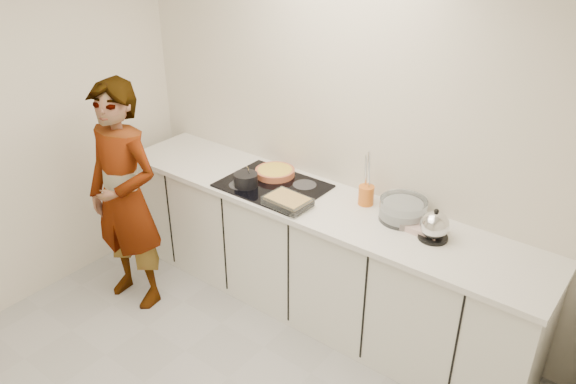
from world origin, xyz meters
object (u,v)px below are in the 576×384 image
Objects in this scene: saucepan at (246,180)px; baking_dish at (288,201)px; tart_dish at (275,172)px; cook at (125,198)px; mixing_bowl at (403,211)px; kettle at (434,226)px; hob at (273,186)px; utensil_crock at (366,195)px.

baking_dish is at bearing -5.98° from saucepan.
tart_dish is 0.17× the size of cook.
mixing_bowl is 0.27m from kettle.
utensil_crock reaches higher than hob.
saucepan is 0.12× the size of cook.
mixing_bowl is (1.09, 0.28, 0.00)m from saucepan.
hob is 0.96m from mixing_bowl.
baking_dish is (0.41, -0.04, -0.02)m from saucepan.
kettle reaches higher than tart_dish.
kettle is (1.20, 0.06, 0.08)m from hob.
saucepan reaches higher than mixing_bowl.
hob is 0.16m from tart_dish.
hob is 2.36× the size of mixing_bowl.
kettle reaches higher than hob.
kettle is (0.26, -0.09, 0.02)m from mixing_bowl.
cook reaches higher than tart_dish.
hob is 2.37× the size of baking_dish.
hob is at bearing 147.45° from baking_dish.
utensil_crock is at bearing 166.73° from kettle.
utensil_crock is (0.39, 0.35, 0.02)m from baking_dish.
saucepan is at bearing 35.68° from cook.
mixing_bowl is 0.18× the size of cook.
hob is at bearing -57.21° from tart_dish.
tart_dish is 1.30× the size of kettle.
baking_dish is (0.35, -0.30, 0.01)m from tart_dish.
hob is 1.05m from cook.
cook reaches higher than kettle.
mixing_bowl is at bearing -6.93° from utensil_crock.
kettle is at bearing 7.73° from saucepan.
tart_dish is at bearing -176.01° from utensil_crock.
saucepan is (-0.06, -0.26, 0.02)m from tart_dish.
mixing_bowl reaches higher than baking_dish.
tart_dish is 0.46m from baking_dish.
utensil_crock is at bearing 21.32° from saucepan.
saucepan is at bearing -172.27° from kettle.
kettle is at bearing -13.27° from utensil_crock.
cook is at bearing -138.43° from hob.
saucepan is 1.36m from kettle.
kettle is at bearing 14.92° from cook.
baking_dish is at bearing 20.84° from cook.
kettle is at bearing 13.50° from baking_dish.
hob is at bearing -171.04° from mixing_bowl.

